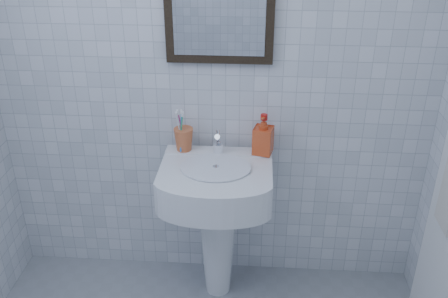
{
  "coord_description": "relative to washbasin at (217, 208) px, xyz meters",
  "views": [
    {
      "loc": [
        0.22,
        -1.09,
        1.96
      ],
      "look_at": [
        0.08,
        0.86,
        0.95
      ],
      "focal_mm": 40.0,
      "sensor_mm": 36.0,
      "label": 1
    }
  ],
  "objects": [
    {
      "name": "wall_back",
      "position": [
        -0.04,
        0.22,
        0.7
      ],
      "size": [
        2.2,
        0.02,
        2.5
      ],
      "primitive_type": "cube",
      "color": "white",
      "rests_on": "ground"
    },
    {
      "name": "washbasin",
      "position": [
        0.0,
        0.0,
        0.0
      ],
      "size": [
        0.53,
        0.39,
        0.82
      ],
      "color": "white",
      "rests_on": "ground"
    },
    {
      "name": "soap_dispenser",
      "position": [
        0.22,
        0.12,
        0.36
      ],
      "size": [
        0.11,
        0.11,
        0.2
      ],
      "primitive_type": "imported",
      "rotation": [
        0.0,
        0.0,
        -0.23
      ],
      "color": "red",
      "rests_on": "washbasin"
    },
    {
      "name": "faucet",
      "position": [
        -0.0,
        0.1,
        0.31
      ],
      "size": [
        0.05,
        0.11,
        0.13
      ],
      "color": "white",
      "rests_on": "washbasin"
    },
    {
      "name": "toothbrush_cup",
      "position": [
        -0.17,
        0.12,
        0.32
      ],
      "size": [
        0.12,
        0.12,
        0.11
      ],
      "primitive_type": null,
      "rotation": [
        0.0,
        0.0,
        -0.26
      ],
      "color": "#C96235",
      "rests_on": "washbasin"
    }
  ]
}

